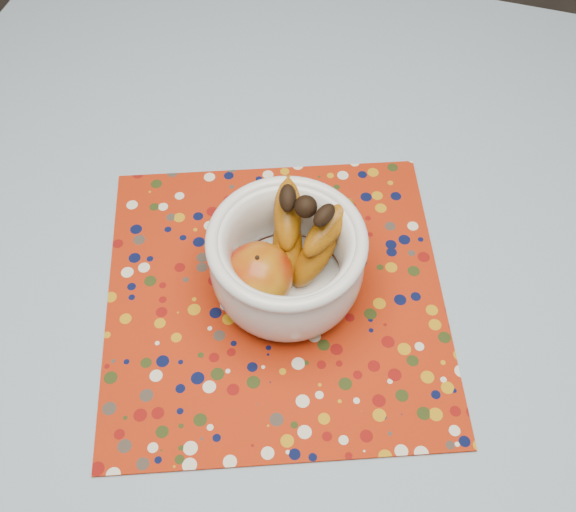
# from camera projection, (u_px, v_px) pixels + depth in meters

# --- Properties ---
(table) EXTENTS (1.20, 1.20, 0.75)m
(table) POSITION_uv_depth(u_px,v_px,m) (307.00, 319.00, 0.93)
(table) COLOR brown
(table) RESTS_ON ground
(tablecloth) EXTENTS (1.32, 1.32, 0.01)m
(tablecloth) POSITION_uv_depth(u_px,v_px,m) (308.00, 289.00, 0.87)
(tablecloth) COLOR slate
(tablecloth) RESTS_ON table
(placemat) EXTENTS (0.54, 0.54, 0.00)m
(placemat) POSITION_uv_depth(u_px,v_px,m) (275.00, 297.00, 0.85)
(placemat) COLOR #9B2008
(placemat) RESTS_ON tablecloth
(fruit_bowl) EXTENTS (0.19, 0.20, 0.14)m
(fruit_bowl) POSITION_uv_depth(u_px,v_px,m) (291.00, 255.00, 0.81)
(fruit_bowl) COLOR silver
(fruit_bowl) RESTS_ON placemat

